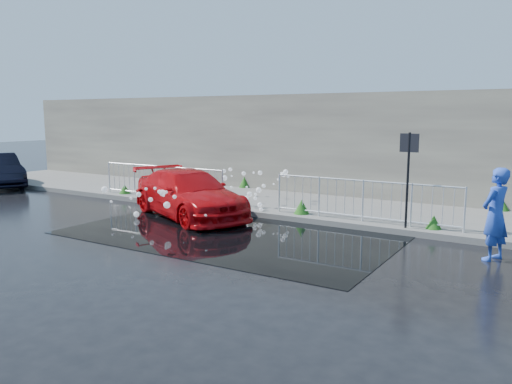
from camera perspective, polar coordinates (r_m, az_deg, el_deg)
ground at (r=12.03m, az=-7.27°, el=-5.29°), size 90.00×90.00×0.00m
pavement at (r=16.12m, az=3.94°, el=-1.37°), size 30.00×4.00×0.15m
curb at (r=14.41m, az=0.23°, el=-2.55°), size 30.00×0.25×0.16m
retaining_wall at (r=17.87m, az=7.31°, el=5.47°), size 30.00×0.60×3.50m
puddle at (r=12.51m, az=-2.59°, el=-4.64°), size 8.00×5.00×0.01m
sign_post at (r=12.62m, az=17.02°, el=3.00°), size 0.45×0.06×2.50m
railing_left at (r=16.96m, az=-10.75°, el=1.26°), size 5.05×0.05×1.10m
railing_right at (r=13.33m, az=12.11°, el=-0.81°), size 5.05×0.05×1.10m
weeds at (r=15.79m, az=2.65°, el=-0.62°), size 12.17×3.93×0.43m
water_spray at (r=15.16m, az=-5.03°, el=0.12°), size 3.70×5.43×1.12m
red_car at (r=14.48m, az=-7.67°, el=-0.19°), size 4.99×3.59×1.34m
person at (r=11.08m, az=25.67°, el=-2.31°), size 0.69×0.81×1.89m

